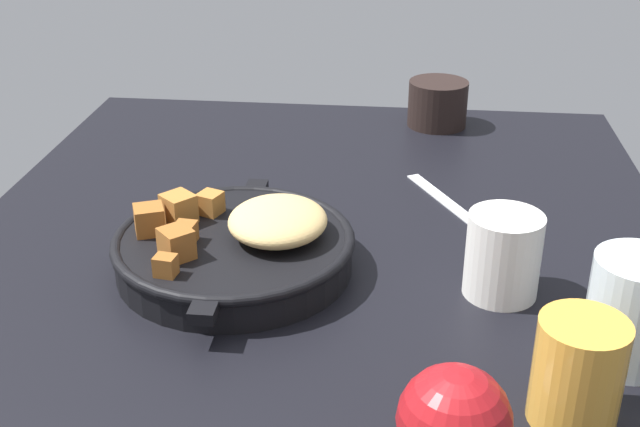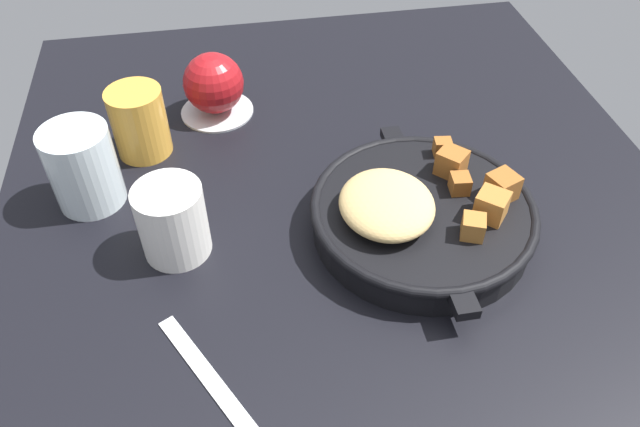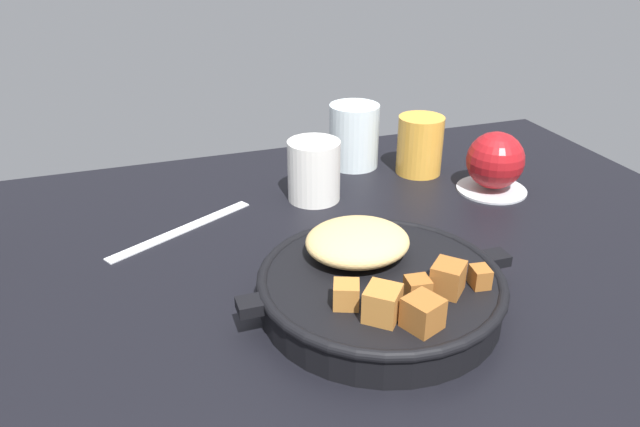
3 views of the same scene
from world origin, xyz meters
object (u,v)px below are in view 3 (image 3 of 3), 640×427
butter_knife (182,229)px  water_glass_tall (354,136)px  red_apple (495,160)px  ceramic_mug_white (314,171)px  cast_iron_skillet (379,283)px  juice_glass_amber (420,145)px

butter_knife → water_glass_tall: size_ratio=2.14×
red_apple → water_glass_tall: size_ratio=0.83×
ceramic_mug_white → red_apple: bearing=-12.7°
cast_iron_skillet → water_glass_tall: bearing=72.1°
cast_iron_skillet → juice_glass_amber: size_ratio=3.30×
cast_iron_skillet → red_apple: 34.87cm
red_apple → ceramic_mug_white: red_apple is taller
red_apple → ceramic_mug_white: size_ratio=0.96×
water_glass_tall → juice_glass_amber: bearing=-35.1°
cast_iron_skillet → ceramic_mug_white: (1.96, 27.02, 1.56)cm
red_apple → butter_knife: bearing=177.3°
red_apple → butter_knife: 45.02cm
cast_iron_skillet → water_glass_tall: size_ratio=2.97×
cast_iron_skillet → juice_glass_amber: (20.55, 31.00, 1.74)cm
cast_iron_skillet → butter_knife: 29.08cm
cast_iron_skillet → juice_glass_amber: 37.23cm
ceramic_mug_white → juice_glass_amber: size_ratio=0.96×
red_apple → butter_knife: red_apple is taller
butter_knife → ceramic_mug_white: size_ratio=2.48×
water_glass_tall → juice_glass_amber: (8.56, -6.02, -0.50)cm
red_apple → juice_glass_amber: (-7.05, 9.77, -0.24)cm
ceramic_mug_white → juice_glass_amber: bearing=12.1°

